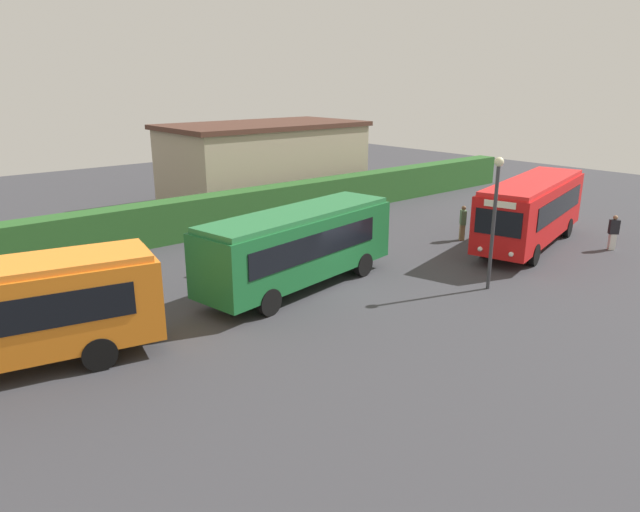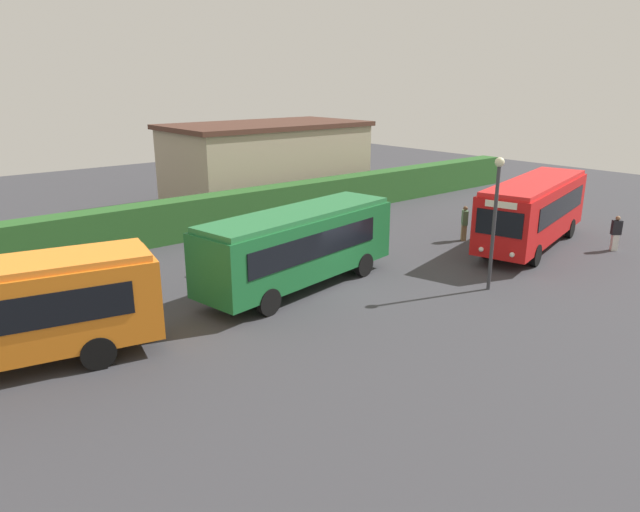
# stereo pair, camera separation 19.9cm
# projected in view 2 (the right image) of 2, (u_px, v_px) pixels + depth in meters

# --- Properties ---
(ground_plane) EXTENTS (78.00, 78.00, 0.00)m
(ground_plane) POSITION_uv_depth(u_px,v_px,m) (338.00, 285.00, 23.41)
(ground_plane) COLOR #38383D
(bus_green) EXTENTS (9.36, 3.91, 3.13)m
(bus_green) POSITION_uv_depth(u_px,v_px,m) (299.00, 244.00, 22.60)
(bus_green) COLOR #19602D
(bus_green) RESTS_ON ground_plane
(bus_red) EXTENTS (10.00, 4.74, 3.35)m
(bus_red) POSITION_uv_depth(u_px,v_px,m) (534.00, 209.00, 28.14)
(bus_red) COLOR red
(bus_red) RESTS_ON ground_plane
(person_left) EXTENTS (0.50, 0.41, 1.64)m
(person_left) POSITION_uv_depth(u_px,v_px,m) (50.00, 309.00, 18.66)
(person_left) COLOR #334C8C
(person_left) RESTS_ON ground_plane
(person_center) EXTENTS (0.48, 0.38, 1.81)m
(person_center) POSITION_uv_depth(u_px,v_px,m) (228.00, 251.00, 24.64)
(person_center) COLOR silver
(person_center) RESTS_ON ground_plane
(person_right) EXTENTS (0.49, 0.50, 1.82)m
(person_right) POSITION_uv_depth(u_px,v_px,m) (464.00, 222.00, 29.54)
(person_right) COLOR olive
(person_right) RESTS_ON ground_plane
(person_far) EXTENTS (0.50, 0.50, 1.72)m
(person_far) POSITION_uv_depth(u_px,v_px,m) (616.00, 232.00, 27.83)
(person_far) COLOR silver
(person_far) RESTS_ON ground_plane
(hedge_row) EXTENTS (51.00, 1.39, 2.10)m
(hedge_row) POSITION_uv_depth(u_px,v_px,m) (209.00, 215.00, 30.79)
(hedge_row) COLOR #295A25
(hedge_row) RESTS_ON ground_plane
(depot_building) EXTENTS (13.28, 7.21, 5.24)m
(depot_building) POSITION_uv_depth(u_px,v_px,m) (267.00, 162.00, 38.82)
(depot_building) COLOR tan
(depot_building) RESTS_ON ground_plane
(traffic_cone) EXTENTS (0.36, 0.36, 0.60)m
(traffic_cone) POSITION_uv_depth(u_px,v_px,m) (381.00, 221.00, 32.75)
(traffic_cone) COLOR orange
(traffic_cone) RESTS_ON ground_plane
(lamppost) EXTENTS (0.36, 0.36, 5.22)m
(lamppost) POSITION_uv_depth(u_px,v_px,m) (495.00, 208.00, 21.94)
(lamppost) COLOR #38383D
(lamppost) RESTS_ON ground_plane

